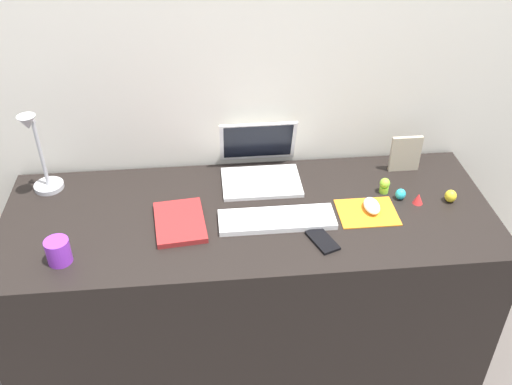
# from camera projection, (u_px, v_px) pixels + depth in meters

# --- Properties ---
(ground_plane) EXTENTS (6.00, 6.00, 0.00)m
(ground_plane) POSITION_uv_depth(u_px,v_px,m) (250.00, 348.00, 2.51)
(ground_plane) COLOR #59514C
(back_wall) EXTENTS (2.97, 0.05, 1.64)m
(back_wall) POSITION_uv_depth(u_px,v_px,m) (241.00, 141.00, 2.34)
(back_wall) COLOR silver
(back_wall) RESTS_ON ground_plane
(desk) EXTENTS (1.77, 0.67, 0.74)m
(desk) POSITION_uv_depth(u_px,v_px,m) (250.00, 287.00, 2.30)
(desk) COLOR black
(desk) RESTS_ON ground_plane
(laptop) EXTENTS (0.30, 0.28, 0.21)m
(laptop) POSITION_uv_depth(u_px,v_px,m) (260.00, 164.00, 2.25)
(laptop) COLOR white
(laptop) RESTS_ON desk
(keyboard) EXTENTS (0.41, 0.13, 0.02)m
(keyboard) POSITION_uv_depth(u_px,v_px,m) (277.00, 220.00, 2.04)
(keyboard) COLOR white
(keyboard) RESTS_ON desk
(mousepad) EXTENTS (0.21, 0.17, 0.00)m
(mousepad) POSITION_uv_depth(u_px,v_px,m) (367.00, 212.00, 2.08)
(mousepad) COLOR orange
(mousepad) RESTS_ON desk
(mouse) EXTENTS (0.06, 0.10, 0.03)m
(mouse) POSITION_uv_depth(u_px,v_px,m) (372.00, 206.00, 2.08)
(mouse) COLOR white
(mouse) RESTS_ON mousepad
(cell_phone) EXTENTS (0.11, 0.14, 0.01)m
(cell_phone) POSITION_uv_depth(u_px,v_px,m) (322.00, 240.00, 1.95)
(cell_phone) COLOR black
(cell_phone) RESTS_ON desk
(desk_lamp) EXTENTS (0.11, 0.14, 0.34)m
(desk_lamp) POSITION_uv_depth(u_px,v_px,m) (39.00, 155.00, 2.10)
(desk_lamp) COLOR #B7B7BC
(desk_lamp) RESTS_ON desk
(notebook_pad) EXTENTS (0.19, 0.26, 0.02)m
(notebook_pad) POSITION_uv_depth(u_px,v_px,m) (180.00, 222.00, 2.03)
(notebook_pad) COLOR maroon
(notebook_pad) RESTS_ON desk
(picture_frame) EXTENTS (0.12, 0.02, 0.15)m
(picture_frame) POSITION_uv_depth(u_px,v_px,m) (405.00, 154.00, 2.27)
(picture_frame) COLOR #B2A58C
(picture_frame) RESTS_ON desk
(coffee_mug) EXTENTS (0.08, 0.08, 0.08)m
(coffee_mug) POSITION_uv_depth(u_px,v_px,m) (58.00, 251.00, 1.85)
(coffee_mug) COLOR purple
(coffee_mug) RESTS_ON desk
(toy_figurine_lime) EXTENTS (0.04, 0.04, 0.06)m
(toy_figurine_lime) POSITION_uv_depth(u_px,v_px,m) (385.00, 185.00, 2.17)
(toy_figurine_lime) COLOR #8CDB33
(toy_figurine_lime) RESTS_ON desk
(toy_figurine_yellow) EXTENTS (0.04, 0.04, 0.05)m
(toy_figurine_yellow) POSITION_uv_depth(u_px,v_px,m) (451.00, 196.00, 2.13)
(toy_figurine_yellow) COLOR yellow
(toy_figurine_yellow) RESTS_ON desk
(toy_figurine_red) EXTENTS (0.04, 0.04, 0.04)m
(toy_figurine_red) POSITION_uv_depth(u_px,v_px,m) (418.00, 199.00, 2.12)
(toy_figurine_red) COLOR red
(toy_figurine_red) RESTS_ON desk
(toy_figurine_cyan) EXTENTS (0.04, 0.04, 0.04)m
(toy_figurine_cyan) POSITION_uv_depth(u_px,v_px,m) (401.00, 194.00, 2.14)
(toy_figurine_cyan) COLOR #28B7CC
(toy_figurine_cyan) RESTS_ON desk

